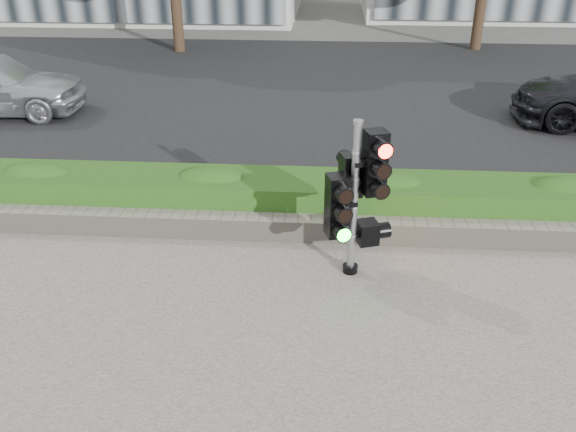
# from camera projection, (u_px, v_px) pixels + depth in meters

# --- Properties ---
(ground) EXTENTS (120.00, 120.00, 0.00)m
(ground) POSITION_uv_depth(u_px,v_px,m) (274.00, 316.00, 7.42)
(ground) COLOR #51514C
(ground) RESTS_ON ground
(road) EXTENTS (60.00, 13.00, 0.02)m
(road) POSITION_uv_depth(u_px,v_px,m) (308.00, 90.00, 16.29)
(road) COLOR black
(road) RESTS_ON ground
(curb) EXTENTS (60.00, 0.25, 0.12)m
(curb) POSITION_uv_depth(u_px,v_px,m) (291.00, 199.00, 10.19)
(curb) COLOR gray
(curb) RESTS_ON ground
(stone_wall) EXTENTS (12.00, 0.32, 0.34)m
(stone_wall) POSITION_uv_depth(u_px,v_px,m) (285.00, 227.00, 9.02)
(stone_wall) COLOR gray
(stone_wall) RESTS_ON sidewalk
(hedge) EXTENTS (12.00, 1.00, 0.68)m
(hedge) POSITION_uv_depth(u_px,v_px,m) (288.00, 198.00, 9.52)
(hedge) COLOR #488529
(hedge) RESTS_ON sidewalk
(traffic_signal) EXTENTS (0.78, 0.67, 2.14)m
(traffic_signal) POSITION_uv_depth(u_px,v_px,m) (356.00, 191.00, 7.75)
(traffic_signal) COLOR black
(traffic_signal) RESTS_ON sidewalk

